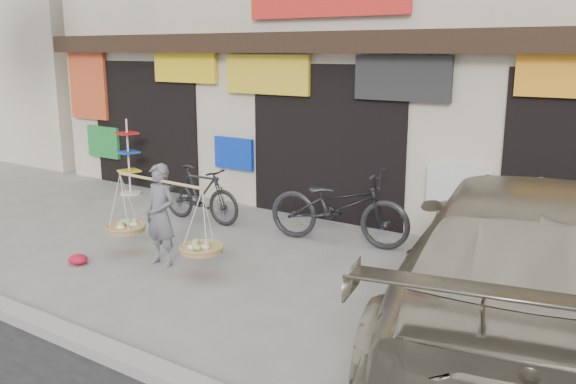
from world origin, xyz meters
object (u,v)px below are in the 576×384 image
Objects in this scene: bike_1 at (201,194)px; display_rack at (129,164)px; street_vendor at (161,220)px; suv at (534,264)px; bike_2 at (339,206)px.

bike_1 is 2.74m from display_rack.
suv is at bearing 6.84° from street_vendor.
display_rack is (-5.22, 0.42, 0.04)m from bike_2.
bike_1 is at bearing 86.05° from bike_2.
bike_2 is at bearing -85.26° from bike_1.
street_vendor is 2.72m from bike_2.
bike_2 is (2.58, 0.30, 0.10)m from bike_1.
bike_1 is (-1.04, 1.94, -0.16)m from street_vendor.
bike_2 is 0.35× the size of suv.
bike_1 is at bearing 120.59° from street_vendor.
bike_1 is 0.25× the size of suv.
bike_1 is 1.05× the size of display_rack.
display_rack is (-8.49, 2.29, -0.25)m from suv.
bike_2 is at bearing -41.76° from suv.
bike_2 reaches higher than bike_1.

